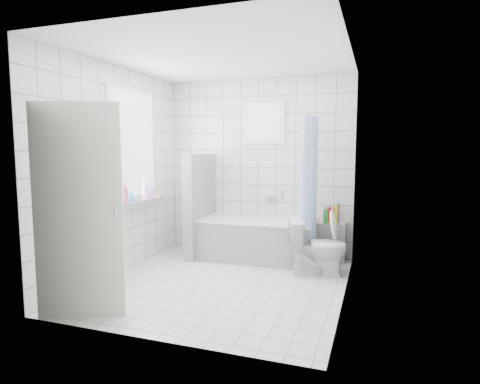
% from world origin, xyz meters
% --- Properties ---
extents(ground, '(3.00, 3.00, 0.00)m').
position_xyz_m(ground, '(0.00, 0.00, 0.00)').
color(ground, white).
rests_on(ground, ground).
extents(ceiling, '(3.00, 3.00, 0.00)m').
position_xyz_m(ceiling, '(0.00, 0.00, 2.60)').
color(ceiling, white).
rests_on(ceiling, ground).
extents(wall_back, '(2.80, 0.02, 2.60)m').
position_xyz_m(wall_back, '(0.00, 1.50, 1.30)').
color(wall_back, white).
rests_on(wall_back, ground).
extents(wall_front, '(2.80, 0.02, 2.60)m').
position_xyz_m(wall_front, '(0.00, -1.50, 1.30)').
color(wall_front, white).
rests_on(wall_front, ground).
extents(wall_left, '(0.02, 3.00, 2.60)m').
position_xyz_m(wall_left, '(-1.40, 0.00, 1.30)').
color(wall_left, white).
rests_on(wall_left, ground).
extents(wall_right, '(0.02, 3.00, 2.60)m').
position_xyz_m(wall_right, '(1.40, 0.00, 1.30)').
color(wall_right, white).
rests_on(wall_right, ground).
extents(window_left, '(0.01, 0.90, 1.40)m').
position_xyz_m(window_left, '(-1.35, 0.30, 1.60)').
color(window_left, white).
rests_on(window_left, wall_left).
extents(window_back, '(0.50, 0.01, 0.50)m').
position_xyz_m(window_back, '(0.10, 1.46, 1.95)').
color(window_back, white).
rests_on(window_back, wall_back).
extents(window_sill, '(0.18, 1.02, 0.08)m').
position_xyz_m(window_sill, '(-1.31, 0.30, 0.86)').
color(window_sill, white).
rests_on(window_sill, wall_left).
extents(door, '(0.75, 0.36, 2.00)m').
position_xyz_m(door, '(-0.88, -1.32, 1.00)').
color(door, silver).
rests_on(door, ground).
extents(bathtub, '(1.61, 0.77, 0.58)m').
position_xyz_m(bathtub, '(0.11, 1.12, 0.29)').
color(bathtub, white).
rests_on(bathtub, ground).
extents(partition_wall, '(0.15, 0.85, 1.50)m').
position_xyz_m(partition_wall, '(-0.77, 1.07, 0.75)').
color(partition_wall, white).
rests_on(partition_wall, ground).
extents(tiled_ledge, '(0.40, 0.24, 0.55)m').
position_xyz_m(tiled_ledge, '(1.11, 1.38, 0.28)').
color(tiled_ledge, white).
rests_on(tiled_ledge, ground).
extents(toilet, '(0.80, 0.59, 0.72)m').
position_xyz_m(toilet, '(1.03, 0.65, 0.36)').
color(toilet, white).
rests_on(toilet, ground).
extents(curtain_rod, '(0.02, 0.80, 0.02)m').
position_xyz_m(curtain_rod, '(0.85, 1.10, 2.00)').
color(curtain_rod, silver).
rests_on(curtain_rod, wall_back).
extents(shower_curtain, '(0.14, 0.48, 1.78)m').
position_xyz_m(shower_curtain, '(0.85, 0.97, 1.10)').
color(shower_curtain, '#507CED').
rests_on(shower_curtain, curtain_rod).
extents(tub_faucet, '(0.18, 0.06, 0.06)m').
position_xyz_m(tub_faucet, '(0.21, 1.46, 0.85)').
color(tub_faucet, silver).
rests_on(tub_faucet, wall_back).
extents(sill_bottles, '(0.17, 0.73, 0.30)m').
position_xyz_m(sill_bottles, '(-1.30, 0.26, 1.02)').
color(sill_bottles, silver).
rests_on(sill_bottles, window_sill).
extents(ledge_bottles, '(0.21, 0.17, 0.27)m').
position_xyz_m(ledge_bottles, '(1.12, 1.35, 0.67)').
color(ledge_bottles, red).
rests_on(ledge_bottles, tiled_ledge).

